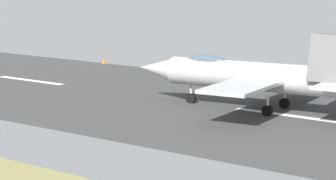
% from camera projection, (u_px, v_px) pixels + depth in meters
% --- Properties ---
extents(ground_plane, '(400.00, 400.00, 0.00)m').
position_uv_depth(ground_plane, '(284.00, 115.00, 50.55)').
color(ground_plane, slate).
extents(runway_strip, '(240.00, 26.00, 0.02)m').
position_uv_depth(runway_strip, '(285.00, 115.00, 50.54)').
color(runway_strip, '#373837').
rests_on(runway_strip, ground).
extents(fighter_jet, '(17.87, 15.20, 5.69)m').
position_uv_depth(fighter_jet, '(251.00, 75.00, 52.16)').
color(fighter_jet, '#A9ABA9').
rests_on(fighter_jet, ground).
extents(marker_cone_mid, '(0.44, 0.44, 0.55)m').
position_uv_depth(marker_cone_mid, '(244.00, 76.00, 67.12)').
color(marker_cone_mid, orange).
rests_on(marker_cone_mid, ground).
extents(marker_cone_far, '(0.44, 0.44, 0.55)m').
position_uv_depth(marker_cone_far, '(104.00, 61.00, 77.55)').
color(marker_cone_far, orange).
rests_on(marker_cone_far, ground).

